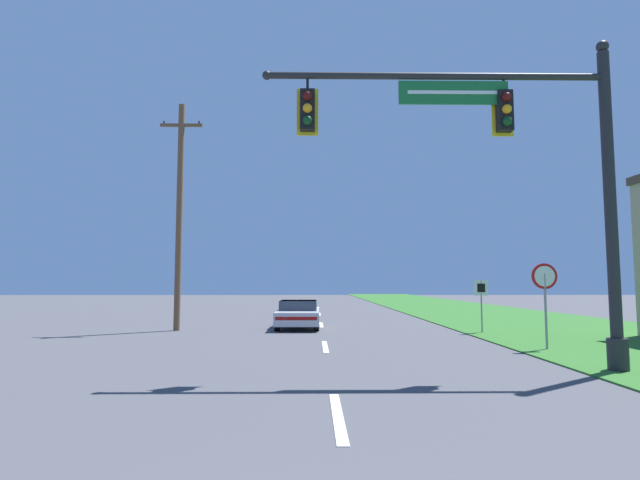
# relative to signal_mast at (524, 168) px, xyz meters

# --- Properties ---
(grass_verge_right) EXTENTS (10.00, 110.00, 0.04)m
(grass_verge_right) POSITION_rel_signal_mast_xyz_m (6.05, 20.42, -4.57)
(grass_verge_right) COLOR #2D6626
(grass_verge_right) RESTS_ON ground
(road_center_line) EXTENTS (0.16, 34.80, 0.01)m
(road_center_line) POSITION_rel_signal_mast_xyz_m (-4.45, 12.42, -4.58)
(road_center_line) COLOR silver
(road_center_line) RESTS_ON ground
(signal_mast) EXTENTS (8.17, 0.47, 7.59)m
(signal_mast) POSITION_rel_signal_mast_xyz_m (0.00, 0.00, 0.00)
(signal_mast) COLOR #232326
(signal_mast) RESTS_ON grass_verge_right
(car_ahead) EXTENTS (1.87, 4.36, 1.19)m
(car_ahead) POSITION_rel_signal_mast_xyz_m (-5.48, 10.97, -3.98)
(car_ahead) COLOR black
(car_ahead) RESTS_ON ground
(stop_sign) EXTENTS (0.76, 0.07, 2.50)m
(stop_sign) POSITION_rel_signal_mast_xyz_m (2.02, 3.55, -2.72)
(stop_sign) COLOR gray
(stop_sign) RESTS_ON grass_verge_right
(route_sign_post) EXTENTS (0.55, 0.06, 2.03)m
(route_sign_post) POSITION_rel_signal_mast_xyz_m (1.79, 8.51, -3.06)
(route_sign_post) COLOR gray
(route_sign_post) RESTS_ON grass_verge_right
(utility_pole_near) EXTENTS (1.80, 0.26, 9.60)m
(utility_pole_near) POSITION_rel_signal_mast_xyz_m (-10.48, 9.77, 0.37)
(utility_pole_near) COLOR brown
(utility_pole_near) RESTS_ON ground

